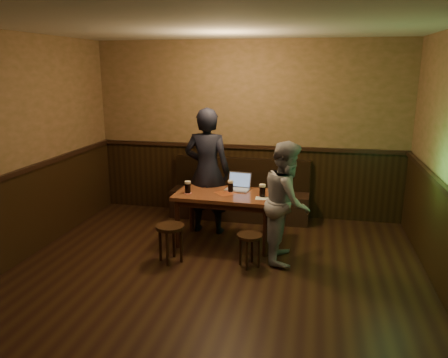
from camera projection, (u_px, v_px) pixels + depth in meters
room at (204, 187)px, 4.43m from camera, size 5.04×6.04×2.84m
bench at (240, 199)px, 7.06m from camera, size 2.20×0.50×0.95m
pub_table at (226, 200)px, 5.94m from camera, size 1.37×0.81×0.72m
stool_left at (170, 233)px, 5.42m from camera, size 0.37×0.37×0.48m
stool_right at (250, 241)px, 5.29m from camera, size 0.34×0.34×0.42m
pint_left at (188, 187)px, 5.89m from camera, size 0.11×0.11×0.17m
pint_mid at (231, 186)px, 5.96m from camera, size 0.10×0.10×0.16m
pint_right at (262, 190)px, 5.73m from camera, size 0.11×0.11×0.17m
laptop at (238, 185)px, 6.08m from camera, size 0.36×0.30×0.23m
menu at (264, 198)px, 5.67m from camera, size 0.23×0.16×0.00m
person_suit at (207, 171)px, 6.30m from camera, size 0.68×0.45×1.84m
person_grey at (287, 202)px, 5.41m from camera, size 0.60×0.75×1.52m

